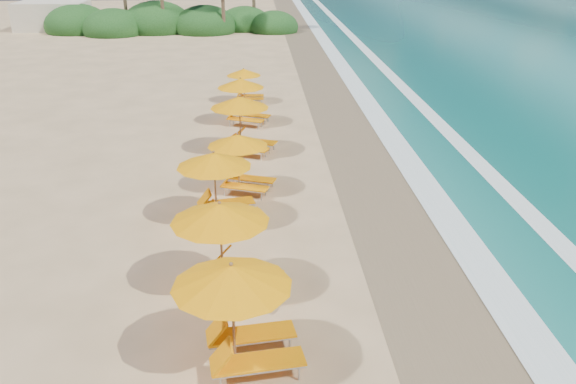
{
  "coord_description": "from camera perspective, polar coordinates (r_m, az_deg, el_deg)",
  "views": [
    {
      "loc": [
        -0.99,
        -18.16,
        8.91
      ],
      "look_at": [
        0.0,
        0.0,
        1.2
      ],
      "focal_mm": 37.5,
      "sensor_mm": 36.0,
      "label": 1
    }
  ],
  "objects": [
    {
      "name": "ground",
      "position": [
        20.25,
        -0.0,
        -3.13
      ],
      "size": [
        160.0,
        160.0,
        0.0
      ],
      "primitive_type": "plane",
      "color": "tan",
      "rests_on": "ground"
    },
    {
      "name": "wet_sand",
      "position": [
        20.83,
        11.07,
        -2.79
      ],
      "size": [
        4.0,
        160.0,
        0.01
      ],
      "primitive_type": "cube",
      "color": "#7A6549",
      "rests_on": "ground"
    },
    {
      "name": "surf_foam",
      "position": [
        21.63,
        18.04,
        -2.49
      ],
      "size": [
        4.0,
        160.0,
        0.01
      ],
      "color": "white",
      "rests_on": "ground"
    },
    {
      "name": "station_2",
      "position": [
        13.33,
        -4.35,
        -10.93
      ],
      "size": [
        3.12,
        2.96,
        2.66
      ],
      "rotation": [
        0.0,
        0.0,
        0.15
      ],
      "color": "olive",
      "rests_on": "ground"
    },
    {
      "name": "station_3",
      "position": [
        16.0,
        -5.7,
        -4.79
      ],
      "size": [
        3.46,
        3.43,
        2.66
      ],
      "rotation": [
        0.0,
        0.0,
        -0.41
      ],
      "color": "olive",
      "rests_on": "ground"
    },
    {
      "name": "station_4",
      "position": [
        20.16,
        -6.39,
        0.99
      ],
      "size": [
        3.09,
        2.97,
        2.52
      ],
      "rotation": [
        0.0,
        0.0,
        0.23
      ],
      "color": "olive",
      "rests_on": "ground"
    },
    {
      "name": "station_5",
      "position": [
        22.54,
        -4.32,
        3.13
      ],
      "size": [
        2.93,
        2.88,
        2.29
      ],
      "rotation": [
        0.0,
        0.0,
        -0.34
      ],
      "color": "olive",
      "rests_on": "ground"
    },
    {
      "name": "station_6",
      "position": [
        26.7,
        -4.17,
        6.74
      ],
      "size": [
        3.42,
        3.38,
        2.63
      ],
      "rotation": [
        0.0,
        0.0,
        -0.4
      ],
      "color": "olive",
      "rests_on": "ground"
    },
    {
      "name": "station_7",
      "position": [
        31.1,
        -4.16,
        8.86
      ],
      "size": [
        3.14,
        3.1,
        2.42
      ],
      "rotation": [
        0.0,
        0.0,
        -0.38
      ],
      "color": "olive",
      "rests_on": "ground"
    },
    {
      "name": "station_8",
      "position": [
        35.47,
        -3.94,
        10.26
      ],
      "size": [
        2.2,
        2.04,
        2.03
      ],
      "rotation": [
        0.0,
        0.0,
        -0.02
      ],
      "color": "olive",
      "rests_on": "ground"
    },
    {
      "name": "treeline",
      "position": [
        64.78,
        -11.45,
        15.52
      ],
      "size": [
        25.8,
        8.8,
        9.74
      ],
      "color": "#163D14",
      "rests_on": "ground"
    },
    {
      "name": "beach_building",
      "position": [
        69.82,
        -21.4,
        15.3
      ],
      "size": [
        7.0,
        5.0,
        2.8
      ],
      "primitive_type": "cube",
      "color": "beige",
      "rests_on": "ground"
    }
  ]
}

